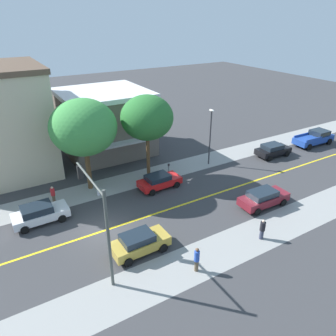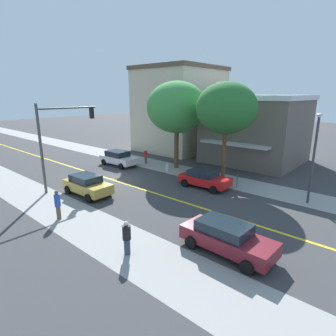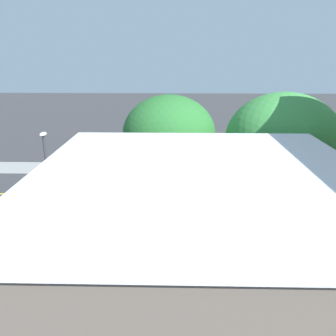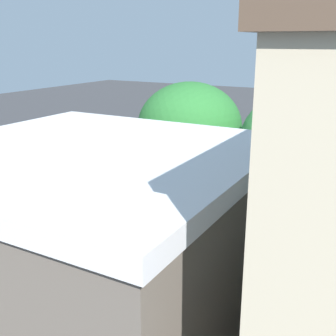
{
  "view_description": "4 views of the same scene",
  "coord_description": "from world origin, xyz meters",
  "px_view_note": "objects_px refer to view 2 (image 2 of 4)",
  "views": [
    {
      "loc": [
        19.88,
        -6.08,
        15.24
      ],
      "look_at": [
        -2.45,
        7.21,
        2.6
      ],
      "focal_mm": 34.14,
      "sensor_mm": 36.0,
      "label": 1
    },
    {
      "loc": [
        14.49,
        18.92,
        7.42
      ],
      "look_at": [
        -0.35,
        5.99,
        2.13
      ],
      "focal_mm": 29.5,
      "sensor_mm": 36.0,
      "label": 2
    },
    {
      "loc": [
        -24.79,
        6.82,
        10.57
      ],
      "look_at": [
        0.94,
        7.43,
        1.93
      ],
      "focal_mm": 37.0,
      "sensor_mm": 36.0,
      "label": 3
    },
    {
      "loc": [
        -24.39,
        -1.74,
        10.29
      ],
      "look_at": [
        -1.86,
        10.91,
        2.45
      ],
      "focal_mm": 44.9,
      "sensor_mm": 36.0,
      "label": 4
    }
  ],
  "objects_px": {
    "street_tree_left_near": "(226,108)",
    "red_sedan_left_curb": "(204,178)",
    "traffic_light_mast": "(59,133)",
    "pedestrian_blue_shirt": "(58,204)",
    "gold_sedan_right_curb": "(87,185)",
    "maroon_sedan_right_curb": "(227,237)",
    "parking_meter": "(237,177)",
    "white_sedan_left_curb": "(119,158)",
    "pedestrian_red_shirt": "(146,156)",
    "fire_hydrant": "(167,167)",
    "street_lamp": "(315,149)",
    "street_tree_right_corner": "(177,107)",
    "pedestrian_black_shirt": "(127,237)"
  },
  "relations": [
    {
      "from": "fire_hydrant",
      "to": "gold_sedan_right_curb",
      "type": "height_order",
      "value": "gold_sedan_right_curb"
    },
    {
      "from": "street_tree_right_corner",
      "to": "pedestrian_red_shirt",
      "type": "xyz_separation_m",
      "value": [
        0.88,
        -3.64,
        -5.29
      ]
    },
    {
      "from": "maroon_sedan_right_curb",
      "to": "fire_hydrant",
      "type": "bearing_deg",
      "value": 143.99
    },
    {
      "from": "gold_sedan_right_curb",
      "to": "maroon_sedan_right_curb",
      "type": "height_order",
      "value": "gold_sedan_right_curb"
    },
    {
      "from": "street_lamp",
      "to": "street_tree_right_corner",
      "type": "bearing_deg",
      "value": -96.21
    },
    {
      "from": "pedestrian_blue_shirt",
      "to": "street_lamp",
      "type": "bearing_deg",
      "value": -34.97
    },
    {
      "from": "maroon_sedan_right_curb",
      "to": "red_sedan_left_curb",
      "type": "bearing_deg",
      "value": 131.76
    },
    {
      "from": "red_sedan_left_curb",
      "to": "pedestrian_black_shirt",
      "type": "xyz_separation_m",
      "value": [
        10.66,
        2.76,
        0.13
      ]
    },
    {
      "from": "traffic_light_mast",
      "to": "gold_sedan_right_curb",
      "type": "relative_size",
      "value": 1.64
    },
    {
      "from": "street_tree_right_corner",
      "to": "gold_sedan_right_curb",
      "type": "bearing_deg",
      "value": 0.18
    },
    {
      "from": "pedestrian_red_shirt",
      "to": "parking_meter",
      "type": "bearing_deg",
      "value": 19.73
    },
    {
      "from": "parking_meter",
      "to": "white_sedan_left_curb",
      "type": "height_order",
      "value": "white_sedan_left_curb"
    },
    {
      "from": "street_tree_left_near",
      "to": "street_lamp",
      "type": "xyz_separation_m",
      "value": [
        0.68,
        7.21,
        -2.4
      ]
    },
    {
      "from": "street_tree_left_near",
      "to": "white_sedan_left_curb",
      "type": "height_order",
      "value": "street_tree_left_near"
    },
    {
      "from": "street_tree_left_near",
      "to": "fire_hydrant",
      "type": "bearing_deg",
      "value": -80.95
    },
    {
      "from": "parking_meter",
      "to": "traffic_light_mast",
      "type": "bearing_deg",
      "value": -48.28
    },
    {
      "from": "street_tree_right_corner",
      "to": "traffic_light_mast",
      "type": "relative_size",
      "value": 1.28
    },
    {
      "from": "street_lamp",
      "to": "pedestrian_blue_shirt",
      "type": "relative_size",
      "value": 3.38
    },
    {
      "from": "street_tree_right_corner",
      "to": "red_sedan_left_curb",
      "type": "xyz_separation_m",
      "value": [
        3.36,
        5.72,
        -5.39
      ]
    },
    {
      "from": "traffic_light_mast",
      "to": "pedestrian_blue_shirt",
      "type": "xyz_separation_m",
      "value": [
        3.17,
        5.14,
        -3.55
      ]
    },
    {
      "from": "fire_hydrant",
      "to": "street_tree_right_corner",
      "type": "bearing_deg",
      "value": -173.69
    },
    {
      "from": "parking_meter",
      "to": "white_sedan_left_curb",
      "type": "relative_size",
      "value": 0.32
    },
    {
      "from": "street_tree_left_near",
      "to": "pedestrian_black_shirt",
      "type": "relative_size",
      "value": 5.0
    },
    {
      "from": "fire_hydrant",
      "to": "pedestrian_red_shirt",
      "type": "relative_size",
      "value": 0.47
    },
    {
      "from": "parking_meter",
      "to": "gold_sedan_right_curb",
      "type": "xyz_separation_m",
      "value": [
        9.0,
        -7.76,
        -0.12
      ]
    },
    {
      "from": "gold_sedan_right_curb",
      "to": "white_sedan_left_curb",
      "type": "relative_size",
      "value": 0.95
    },
    {
      "from": "street_tree_left_near",
      "to": "street_lamp",
      "type": "bearing_deg",
      "value": 84.6
    },
    {
      "from": "maroon_sedan_right_curb",
      "to": "parking_meter",
      "type": "bearing_deg",
      "value": 116.25
    },
    {
      "from": "white_sedan_left_curb",
      "to": "red_sedan_left_curb",
      "type": "bearing_deg",
      "value": -0.99
    },
    {
      "from": "fire_hydrant",
      "to": "pedestrian_red_shirt",
      "type": "bearing_deg",
      "value": -101.61
    },
    {
      "from": "fire_hydrant",
      "to": "gold_sedan_right_curb",
      "type": "relative_size",
      "value": 0.18
    },
    {
      "from": "traffic_light_mast",
      "to": "red_sedan_left_curb",
      "type": "relative_size",
      "value": 1.62
    },
    {
      "from": "red_sedan_left_curb",
      "to": "pedestrian_red_shirt",
      "type": "distance_m",
      "value": 9.69
    },
    {
      "from": "red_sedan_left_curb",
      "to": "gold_sedan_right_curb",
      "type": "relative_size",
      "value": 1.01
    },
    {
      "from": "street_tree_right_corner",
      "to": "traffic_light_mast",
      "type": "xyz_separation_m",
      "value": [
        11.07,
        -2.76,
        -1.6
      ]
    },
    {
      "from": "pedestrian_black_shirt",
      "to": "red_sedan_left_curb",
      "type": "bearing_deg",
      "value": 3.4
    },
    {
      "from": "street_lamp",
      "to": "pedestrian_red_shirt",
      "type": "bearing_deg",
      "value": -91.88
    },
    {
      "from": "street_tree_left_near",
      "to": "red_sedan_left_curb",
      "type": "xyz_separation_m",
      "value": [
        2.61,
        -0.21,
        -5.53
      ]
    },
    {
      "from": "red_sedan_left_curb",
      "to": "maroon_sedan_right_curb",
      "type": "height_order",
      "value": "maroon_sedan_right_curb"
    },
    {
      "from": "maroon_sedan_right_curb",
      "to": "pedestrian_black_shirt",
      "type": "distance_m",
      "value": 4.76
    },
    {
      "from": "street_lamp",
      "to": "gold_sedan_right_curb",
      "type": "xyz_separation_m",
      "value": [
        9.23,
        -13.11,
        -3.08
      ]
    },
    {
      "from": "traffic_light_mast",
      "to": "pedestrian_blue_shirt",
      "type": "distance_m",
      "value": 7.01
    },
    {
      "from": "fire_hydrant",
      "to": "traffic_light_mast",
      "type": "xyz_separation_m",
      "value": [
        9.41,
        -2.94,
        4.16
      ]
    },
    {
      "from": "parking_meter",
      "to": "street_tree_left_near",
      "type": "bearing_deg",
      "value": -116.21
    },
    {
      "from": "street_tree_left_near",
      "to": "white_sedan_left_curb",
      "type": "bearing_deg",
      "value": -76.93
    },
    {
      "from": "gold_sedan_right_curb",
      "to": "white_sedan_left_curb",
      "type": "bearing_deg",
      "value": 124.9
    },
    {
      "from": "street_lamp",
      "to": "red_sedan_left_curb",
      "type": "xyz_separation_m",
      "value": [
        1.92,
        -7.42,
        -3.13
      ]
    },
    {
      "from": "street_tree_right_corner",
      "to": "pedestrian_black_shirt",
      "type": "bearing_deg",
      "value": 31.17
    },
    {
      "from": "street_lamp",
      "to": "pedestrian_blue_shirt",
      "type": "distance_m",
      "value": 16.98
    },
    {
      "from": "street_tree_right_corner",
      "to": "pedestrian_blue_shirt",
      "type": "bearing_deg",
      "value": 9.51
    }
  ]
}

